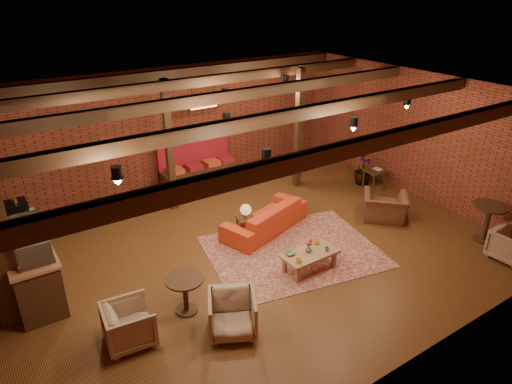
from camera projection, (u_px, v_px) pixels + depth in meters
floor at (251, 247)px, 9.73m from camera, size 10.00×10.00×0.00m
ceiling at (250, 98)px, 8.37m from camera, size 10.00×8.00×0.02m
wall_back at (169, 128)px, 12.08m from camera, size 10.00×0.02×3.20m
wall_front at (414, 278)px, 6.03m from camera, size 10.00×0.02×3.20m
wall_right at (416, 135)px, 11.55m from camera, size 0.02×8.00×3.20m
ceiling_beams at (250, 105)px, 8.43m from camera, size 9.80×6.40×0.22m
ceiling_pipe at (209, 100)px, 9.73m from camera, size 9.60×0.12×0.12m
post_left at (169, 147)px, 10.72m from camera, size 0.16×0.16×3.20m
post_right at (299, 130)px, 11.96m from camera, size 0.16×0.16×3.20m
service_counter at (26, 251)px, 8.10m from camera, size 0.80×2.50×1.60m
plant_counter at (25, 224)px, 8.12m from camera, size 0.35×0.39×0.30m
banquette at (199, 167)px, 12.50m from camera, size 2.10×0.70×1.00m
service_sign at (203, 104)px, 11.38m from camera, size 0.86×0.06×0.30m
ceiling_spotlights at (250, 116)px, 8.52m from camera, size 6.40×4.40×0.28m
rug at (293, 251)px, 9.55m from camera, size 3.90×3.27×0.01m
sofa at (265, 217)px, 10.26m from camera, size 2.33×1.46×0.64m
coffee_table at (309, 255)px, 8.83m from camera, size 1.12×0.57×0.63m
side_table_lamp at (246, 212)px, 9.90m from camera, size 0.43×0.43×0.78m
round_table_left at (185, 289)px, 7.66m from camera, size 0.64×0.64×0.67m
armchair_a at (129, 323)px, 7.03m from camera, size 0.75×0.80×0.75m
armchair_b at (232, 312)px, 7.23m from camera, size 0.98×0.96×0.76m
armchair_right at (385, 202)px, 10.69m from camera, size 1.15×1.15×0.86m
side_table_book at (375, 172)px, 12.21m from camera, size 0.53×0.53×0.57m
round_table_right at (488, 217)px, 9.75m from camera, size 0.72×0.72×0.84m
armchair_far at (512, 244)px, 9.16m from camera, size 0.73×0.69×0.72m
plant_tall at (366, 139)px, 12.20m from camera, size 1.86×1.86×2.60m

